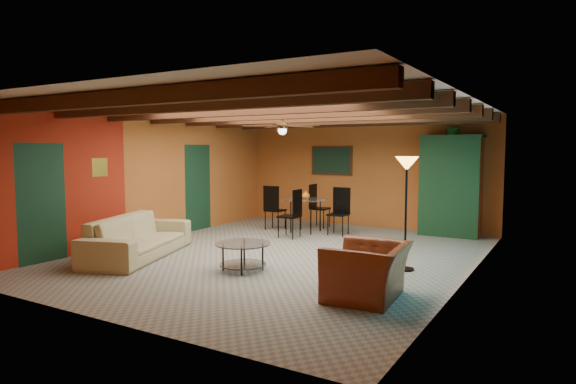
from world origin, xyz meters
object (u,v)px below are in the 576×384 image
Objects in this scene: armchair at (368,271)px; potted_plant at (453,127)px; floor_lamp at (406,214)px; vase at (306,182)px; dining_table at (306,209)px; coffee_table at (243,256)px; armoire at (451,187)px; sofa at (139,237)px.

potted_plant reaches higher than armchair.
floor_lamp is 3.92m from vase.
dining_table is at bearing 142.55° from floor_lamp.
armchair is 5.17m from dining_table.
coffee_table is 0.41× the size of armoire.
floor_lamp reaches higher than vase.
vase reaches higher than armchair.
floor_lamp is at bearing -37.45° from vase.
vase is (1.33, 3.87, 0.81)m from sofa.
sofa is at bearing -130.55° from armoire.
coffee_table is (-2.26, 0.38, -0.13)m from armchair.
potted_plant is (4.36, 5.16, 2.08)m from sofa.
armchair is at bearing -88.76° from potted_plant.
vase is (0.00, 0.00, 0.64)m from dining_table.
coffee_table is at bearing -113.56° from armoire.
coffee_table is 1.80× the size of potted_plant.
coffee_table is 5.52m from armoire.
armoire is (4.36, 5.16, 0.73)m from sofa.
sofa is 2.22m from coffee_table.
armchair is at bearing -112.94° from sofa.
potted_plant is at bearing 23.03° from dining_table.
dining_table is at bearing -38.89° from sofa.
armoire reaches higher than sofa.
armoire reaches higher than vase.
potted_plant is at bearing 0.00° from armoire.
dining_table is (-3.14, 4.11, 0.18)m from armchair.
coffee_table is 3.84m from dining_table.
coffee_table is 0.49× the size of floor_lamp.
sofa is 1.22× the size of dining_table.
sofa is at bearing -161.41° from floor_lamp.
sofa reaches higher than armchair.
coffee_table is 2.70m from floor_lamp.
vase is at bearing -157.34° from armoire.
armoire reaches higher than coffee_table.
armoire is at bearing 91.30° from floor_lamp.
armchair is 5.78m from potted_plant.
potted_plant reaches higher than armoire.
armchair is 5.24m from vase.
vase reaches higher than dining_table.
dining_table is 0.95× the size of armoire.
floor_lamp reaches higher than dining_table.
potted_plant is (-0.12, 5.39, 2.09)m from armchair.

